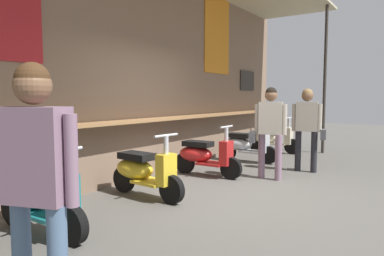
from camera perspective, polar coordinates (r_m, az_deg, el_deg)
The scene contains 10 objects.
ground_plane at distance 5.47m, azimuth 6.76°, elevation -10.70°, with size 33.04×33.04×0.00m, color #56544F.
market_stall_facade at distance 6.40m, azimuth -8.52°, elevation 11.29°, with size 11.80×2.36×3.98m.
scooter_teal at distance 4.22m, azimuth -24.04°, elevation -10.36°, with size 0.46×1.40×0.97m.
scooter_yellow at distance 5.30m, azimuth -8.07°, elevation -6.91°, with size 0.50×1.40×0.97m.
scooter_red at distance 6.63m, azimuth 1.85°, elevation -4.46°, with size 0.46×1.40×0.97m.
scooter_silver at distance 8.17m, azimuth 8.49°, elevation -2.72°, with size 0.46×1.40×0.97m.
scooter_cream at distance 9.69m, azimuth 12.72°, elevation -1.59°, with size 0.46×1.40×0.97m.
shopper_with_handbag at distance 7.28m, azimuth 18.28°, elevation 1.00°, with size 0.36×0.66×1.65m.
shopper_browsing at distance 2.35m, azimuth -24.05°, elevation -6.05°, with size 0.33×0.55×1.69m.
shopper_passing at distance 6.44m, azimuth 12.51°, elevation 0.71°, with size 0.40×0.66×1.66m.
Camera 1 is at (-4.69, -2.40, 1.47)m, focal length 32.80 mm.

